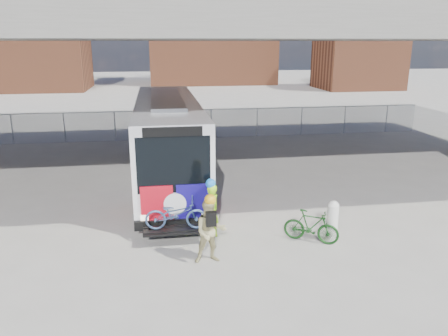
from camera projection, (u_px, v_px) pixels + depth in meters
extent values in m
plane|color=#9E9991|center=(226.00, 204.00, 16.55)|extent=(160.00, 160.00, 0.00)
cube|color=silver|center=(168.00, 137.00, 19.00)|extent=(2.55, 12.00, 3.20)
cube|color=black|center=(167.00, 120.00, 19.29)|extent=(2.61, 11.00, 1.28)
cube|color=black|center=(174.00, 165.00, 13.24)|extent=(2.24, 0.12, 1.76)
cube|color=black|center=(172.00, 131.00, 12.96)|extent=(1.78, 0.12, 0.30)
cube|color=black|center=(176.00, 223.00, 13.67)|extent=(2.55, 0.20, 0.30)
cube|color=#B30D1C|center=(157.00, 204.00, 13.44)|extent=(1.00, 0.08, 1.20)
cube|color=navy|center=(193.00, 203.00, 13.60)|extent=(1.00, 0.08, 1.20)
cylinder|color=silver|center=(175.00, 204.00, 13.50)|extent=(0.70, 0.06, 0.70)
cube|color=gray|center=(166.00, 98.00, 18.53)|extent=(1.28, 7.20, 0.14)
cube|color=black|center=(176.00, 230.00, 13.19)|extent=(2.00, 0.70, 0.06)
cylinder|color=black|center=(140.00, 205.00, 15.05)|extent=(0.30, 1.00, 1.00)
cylinder|color=black|center=(206.00, 202.00, 15.39)|extent=(0.30, 1.00, 1.00)
cylinder|color=black|center=(144.00, 148.00, 23.21)|extent=(0.30, 1.00, 1.00)
cylinder|color=black|center=(188.00, 146.00, 23.56)|extent=(0.30, 1.00, 1.00)
cube|color=#B30D1C|center=(135.00, 178.00, 15.38)|extent=(0.06, 2.60, 1.70)
cube|color=navy|center=(136.00, 166.00, 16.89)|extent=(0.06, 1.40, 1.70)
cube|color=#B30D1C|center=(208.00, 175.00, 15.76)|extent=(0.06, 2.60, 1.70)
cube|color=navy|center=(203.00, 163.00, 17.28)|extent=(0.06, 1.40, 1.70)
imported|color=#3B5783|center=(176.00, 214.00, 13.05)|extent=(1.90, 0.81, 0.97)
cube|color=#605E59|center=(211.00, 22.00, 18.47)|extent=(40.00, 16.00, 1.50)
cube|color=#605E59|center=(211.00, 2.00, 18.25)|extent=(40.00, 0.60, 0.80)
cylinder|color=gray|center=(64.00, 128.00, 26.50)|extent=(0.06, 0.06, 1.80)
cylinder|color=gray|center=(132.00, 126.00, 27.09)|extent=(0.06, 0.06, 1.80)
cylinder|color=gray|center=(196.00, 124.00, 27.69)|extent=(0.06, 0.06, 1.80)
cylinder|color=gray|center=(257.00, 123.00, 28.28)|extent=(0.06, 0.06, 1.80)
cylinder|color=gray|center=(316.00, 121.00, 28.88)|extent=(0.06, 0.06, 1.80)
cylinder|color=gray|center=(373.00, 119.00, 29.48)|extent=(0.06, 0.06, 1.80)
plane|color=gray|center=(196.00, 124.00, 27.69)|extent=(30.00, 0.00, 30.00)
cube|color=gray|center=(195.00, 110.00, 27.43)|extent=(30.00, 0.05, 0.04)
cube|color=brown|center=(29.00, 50.00, 55.20)|extent=(14.00, 10.00, 10.00)
cube|color=brown|center=(210.00, 42.00, 65.14)|extent=(18.00, 12.00, 12.00)
cube|color=brown|center=(358.00, 58.00, 56.98)|extent=(10.00, 8.00, 8.00)
cylinder|color=white|center=(332.00, 224.00, 13.34)|extent=(0.34, 0.34, 1.15)
sphere|color=white|center=(334.00, 206.00, 13.18)|extent=(0.34, 0.34, 0.34)
imported|color=#A2F619|center=(211.00, 211.00, 13.47)|extent=(0.77, 0.74, 1.77)
sphere|color=#1C7CEE|center=(211.00, 184.00, 13.22)|extent=(0.31, 0.31, 0.31)
imported|color=tan|center=(210.00, 232.00, 11.97)|extent=(0.91, 0.72, 1.82)
sphere|color=gold|center=(210.00, 200.00, 11.71)|extent=(0.31, 0.31, 0.31)
cube|color=black|center=(211.00, 219.00, 11.65)|extent=(0.29, 0.17, 0.40)
imported|color=#154216|center=(311.00, 226.00, 13.30)|extent=(1.70, 1.30, 1.02)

